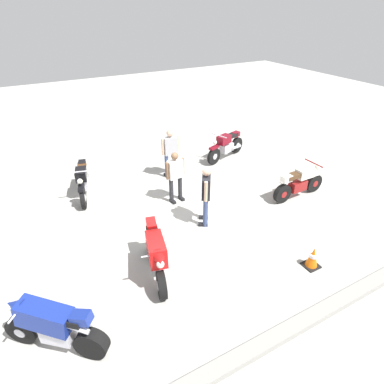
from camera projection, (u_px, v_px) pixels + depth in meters
The scene contains 11 objects.
ground_plane at pixel (178, 212), 9.59m from camera, with size 40.00×40.00×0.00m, color #ADAAA3.
curb_edge at pixel (288, 330), 6.10m from camera, with size 14.00×0.30×0.15m, color gray.
motorcycle_maroon_cruiser at pixel (226, 146), 12.59m from camera, with size 2.02×0.88×1.09m.
motorcycle_red_sportbike at pixel (156, 253), 7.17m from camera, with size 0.83×1.93×1.14m.
motorcycle_cream_vintage at pixel (299, 183), 10.12m from camera, with size 1.95×0.70×1.07m.
motorcycle_black_cruiser at pixel (83, 180), 10.19m from camera, with size 0.88×2.05×1.09m.
motorcycle_blue_sportbike at pixel (52, 325), 5.59m from camera, with size 1.60×1.42×1.14m.
person_in_white_shirt at pixel (175, 174), 9.71m from camera, with size 0.63×0.34×1.60m.
person_in_black_shirt at pixel (206, 192), 8.67m from camera, with size 0.50×0.60×1.71m.
person_in_gray_shirt at pixel (170, 150), 11.06m from camera, with size 0.66×0.31×1.71m.
traffic_cone at pixel (313, 257), 7.54m from camera, with size 0.36×0.36×0.53m.
Camera 1 is at (3.47, 7.15, 5.42)m, focal length 30.53 mm.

